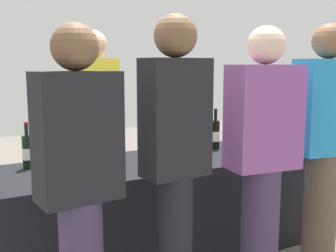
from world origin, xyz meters
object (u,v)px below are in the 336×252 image
(wine_bottle_0, at_px, (27,152))
(guest_2, at_px, (262,156))
(wine_bottle_2, at_px, (108,148))
(guest_3, at_px, (324,141))
(wine_bottle_1, at_px, (89,150))
(wine_bottle_4, at_px, (205,136))
(wine_bottle_3, at_px, (184,137))
(server_pouring, at_px, (95,123))
(guest_0, at_px, (79,183))
(wine_glass_0, at_px, (151,155))
(guest_1, at_px, (175,157))
(wine_bottle_5, at_px, (215,134))
(wine_glass_1, at_px, (234,144))
(wine_bottle_6, at_px, (227,134))
(ice_bucket, at_px, (260,135))
(wine_glass_2, at_px, (263,142))

(wine_bottle_0, distance_m, guest_2, 1.55)
(wine_bottle_2, bearing_deg, guest_3, -34.73)
(wine_bottle_1, distance_m, wine_bottle_4, 1.00)
(wine_bottle_3, distance_m, server_pouring, 0.77)
(wine_bottle_4, height_order, guest_0, guest_0)
(wine_glass_0, distance_m, server_pouring, 0.90)
(guest_0, bearing_deg, guest_1, -2.43)
(wine_bottle_1, height_order, wine_bottle_3, wine_bottle_3)
(wine_bottle_2, bearing_deg, wine_bottle_3, 7.17)
(wine_bottle_2, bearing_deg, wine_bottle_0, 169.43)
(wine_bottle_5, height_order, guest_2, guest_2)
(wine_bottle_0, distance_m, guest_3, 2.01)
(wine_bottle_4, relative_size, wine_glass_0, 2.43)
(wine_bottle_0, height_order, wine_bottle_2, wine_bottle_0)
(guest_2, bearing_deg, wine_bottle_1, 138.15)
(guest_2, bearing_deg, wine_bottle_4, 84.13)
(wine_bottle_0, height_order, wine_bottle_5, wine_bottle_5)
(wine_bottle_5, xyz_separation_m, wine_glass_1, (-0.06, -0.33, -0.02))
(wine_bottle_0, xyz_separation_m, guest_3, (1.77, -0.95, 0.07))
(wine_bottle_0, xyz_separation_m, guest_0, (0.07, -1.00, 0.03))
(wine_bottle_4, height_order, server_pouring, server_pouring)
(wine_bottle_6, bearing_deg, wine_bottle_5, -179.29)
(wine_glass_0, bearing_deg, wine_bottle_2, 122.83)
(guest_0, relative_size, guest_2, 0.98)
(wine_bottle_5, bearing_deg, guest_1, -134.68)
(wine_bottle_2, relative_size, guest_2, 0.18)
(ice_bucket, bearing_deg, wine_glass_0, -169.36)
(wine_bottle_3, relative_size, guest_3, 0.19)
(wine_bottle_3, xyz_separation_m, guest_2, (-0.03, -0.98, 0.04))
(wine_bottle_1, distance_m, wine_bottle_6, 1.22)
(wine_bottle_6, bearing_deg, server_pouring, 151.33)
(wine_glass_1, bearing_deg, guest_0, -156.21)
(wine_bottle_3, distance_m, wine_glass_1, 0.44)
(wine_bottle_5, xyz_separation_m, guest_0, (-1.43, -0.94, 0.03))
(guest_0, bearing_deg, wine_bottle_5, 26.59)
(guest_1, bearing_deg, wine_bottle_6, 36.83)
(wine_bottle_4, bearing_deg, guest_0, -144.53)
(wine_bottle_4, height_order, guest_2, guest_2)
(wine_bottle_3, distance_m, guest_1, 1.12)
(wine_bottle_4, xyz_separation_m, ice_bucket, (0.47, -0.14, -0.01))
(server_pouring, bearing_deg, wine_glass_2, 134.70)
(guest_1, bearing_deg, ice_bucket, 26.36)
(wine_bottle_6, distance_m, server_pouring, 1.12)
(wine_bottle_1, bearing_deg, wine_bottle_5, 2.30)
(wine_bottle_5, relative_size, ice_bucket, 1.57)
(ice_bucket, relative_size, guest_3, 0.13)
(wine_bottle_3, xyz_separation_m, server_pouring, (-0.58, 0.49, 0.10))
(wine_bottle_3, relative_size, wine_bottle_6, 0.98)
(guest_0, xyz_separation_m, guest_2, (1.12, 0.00, 0.01))
(wine_bottle_4, xyz_separation_m, guest_1, (-0.79, -0.91, 0.09))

